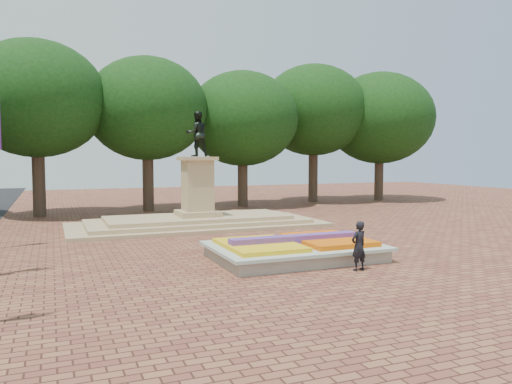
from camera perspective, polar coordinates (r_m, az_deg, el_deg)
ground at (r=20.63m, az=-0.60°, el=-6.82°), size 90.00×90.00×0.00m
flower_bed at (r=19.18m, az=4.50°, el=-6.51°), size 6.30×4.30×0.91m
monument at (r=28.01m, az=-6.68°, el=-2.16°), size 14.00×6.00×6.40m
tree_row_back at (r=38.21m, az=-7.44°, el=8.17°), size 44.80×8.80×10.43m
pedestrian at (r=17.48m, az=11.65°, el=-6.05°), size 0.69×0.53×1.69m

